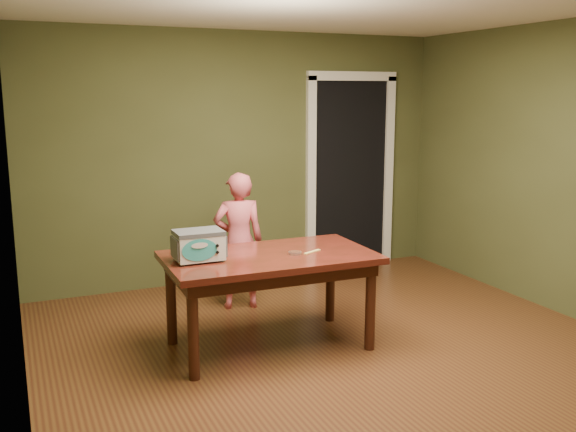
{
  "coord_description": "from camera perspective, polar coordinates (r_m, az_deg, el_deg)",
  "views": [
    {
      "loc": [
        -2.26,
        -3.85,
        1.98
      ],
      "look_at": [
        -0.12,
        1.0,
        0.95
      ],
      "focal_mm": 40.0,
      "sensor_mm": 36.0,
      "label": 1
    }
  ],
  "objects": [
    {
      "name": "floor",
      "position": [
        4.89,
        6.23,
        -12.98
      ],
      "size": [
        5.0,
        5.0,
        0.0
      ],
      "primitive_type": "plane",
      "color": "#593519",
      "rests_on": "ground"
    },
    {
      "name": "room_shell",
      "position": [
        4.48,
        6.68,
        7.43
      ],
      "size": [
        4.52,
        5.02,
        2.61
      ],
      "color": "#474C29",
      "rests_on": "ground"
    },
    {
      "name": "doorway",
      "position": [
        7.59,
        4.43,
        3.95
      ],
      "size": [
        1.1,
        0.66,
        2.25
      ],
      "color": "black",
      "rests_on": "ground"
    },
    {
      "name": "dining_table",
      "position": [
        4.97,
        -1.66,
        -4.54
      ],
      "size": [
        1.62,
        0.94,
        0.75
      ],
      "rotation": [
        0.0,
        0.0,
        -0.02
      ],
      "color": "#3B160D",
      "rests_on": "floor"
    },
    {
      "name": "toy_oven",
      "position": [
        4.77,
        -7.94,
        -2.52
      ],
      "size": [
        0.37,
        0.26,
        0.23
      ],
      "rotation": [
        0.0,
        0.0,
        -0.0
      ],
      "color": "#4C4F54",
      "rests_on": "dining_table"
    },
    {
      "name": "baking_pan",
      "position": [
        4.94,
        0.63,
        -3.28
      ],
      "size": [
        0.1,
        0.1,
        0.02
      ],
      "color": "silver",
      "rests_on": "dining_table"
    },
    {
      "name": "spatula",
      "position": [
        5.0,
        2.17,
        -3.19
      ],
      "size": [
        0.17,
        0.1,
        0.01
      ],
      "primitive_type": "cube",
      "rotation": [
        0.0,
        0.0,
        0.45
      ],
      "color": "#E5C663",
      "rests_on": "dining_table"
    },
    {
      "name": "child",
      "position": [
        5.91,
        -4.4,
        -2.22
      ],
      "size": [
        0.51,
        0.39,
        1.27
      ],
      "primitive_type": "imported",
      "rotation": [
        0.0,
        0.0,
        2.95
      ],
      "color": "#DA5965",
      "rests_on": "floor"
    }
  ]
}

